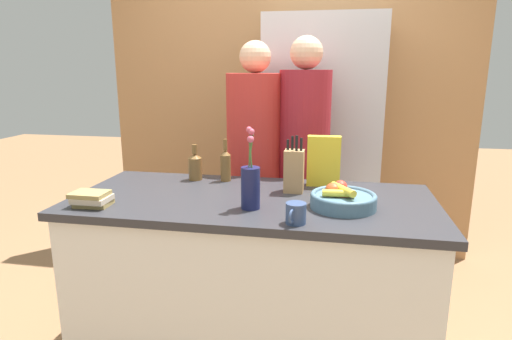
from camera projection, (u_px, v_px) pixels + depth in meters
kitchen_island at (252, 279)px, 2.29m from camera, size 1.84×0.83×0.92m
back_wall_wood at (288, 100)px, 3.60m from camera, size 3.04×0.12×2.60m
refrigerator at (321, 148)px, 3.28m from camera, size 0.84×0.63×1.93m
fruit_bowl at (343, 198)px, 2.02m from camera, size 0.31×0.31×0.11m
knife_block at (294, 170)px, 2.26m from camera, size 0.10×0.09×0.31m
flower_vase at (250, 185)px, 1.99m from camera, size 0.09×0.09×0.39m
cereal_box at (324, 161)px, 2.37m from camera, size 0.18×0.06×0.28m
coffee_mug at (296, 213)px, 1.81m from camera, size 0.09×0.12×0.09m
book_stack at (92, 199)px, 2.04m from camera, size 0.18×0.14×0.07m
bottle_oil at (226, 165)px, 2.49m from camera, size 0.06×0.06×0.25m
bottle_vinegar at (195, 166)px, 2.51m from camera, size 0.08×0.08×0.21m
person_at_sink at (255, 160)px, 2.84m from camera, size 0.38×0.38×1.73m
person_in_blue at (304, 158)px, 2.77m from camera, size 0.33×0.33×1.76m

